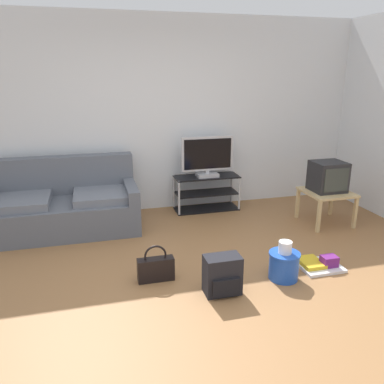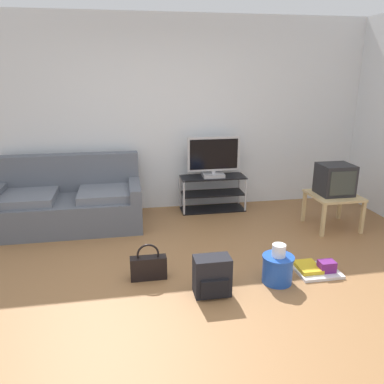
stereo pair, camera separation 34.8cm
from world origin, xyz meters
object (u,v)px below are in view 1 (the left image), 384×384
Objects in this scene: side_table at (327,195)px; couch at (63,206)px; tv_stand at (206,193)px; backpack at (222,275)px; handbag at (156,268)px; crt_tv at (328,176)px; cleaning_bucket at (284,263)px; flat_tv at (207,157)px; floor_tray at (319,264)px.

couch is at bearing 168.72° from side_table.
tv_stand reaches higher than backpack.
couch is 1.84m from handbag.
crt_tv is 1.11× the size of handbag.
backpack is at bearing -53.27° from couch.
crt_tv is at bearing 44.71° from cleaning_bucket.
backpack is at bearing -172.21° from cleaning_bucket.
handbag is at bearing -159.14° from crt_tv.
flat_tv is at bearing 86.69° from backpack.
cleaning_bucket is at bearing -135.29° from crt_tv.
cleaning_bucket is (-1.23, -1.20, -0.22)m from side_table.
tv_stand is at bearing 93.96° from cleaning_bucket.
side_table is 1.73m from cleaning_bucket.
tv_stand is 1.66m from side_table.
couch is at bearing -172.58° from tv_stand.
couch is at bearing 119.95° from handbag.
tv_stand is 2.13m from cleaning_bucket.
cleaning_bucket is at bearing -167.53° from floor_tray.
side_table is at bearing 44.33° from cleaning_bucket.
crt_tv is (3.36, -0.65, 0.32)m from couch.
crt_tv is 0.97× the size of floor_tray.
tv_stand reaches higher than cleaning_bucket.
flat_tv is at bearing 59.58° from handbag.
cleaning_bucket is (0.15, -2.10, -0.63)m from flat_tv.
flat_tv is 2.02× the size of handbag.
couch is 5.06× the size of backpack.
floor_tray is (0.61, -2.02, -0.21)m from tv_stand.
side_table is 0.26m from crt_tv.
couch reaches higher than tv_stand.
crt_tv is at bearing -33.53° from tv_stand.
crt_tv is 1.13× the size of backpack.
cleaning_bucket is (-1.23, -1.22, -0.48)m from crt_tv.
flat_tv is 1.70m from side_table.
handbag is at bearing 155.64° from backpack.
crt_tv reaches higher than tv_stand.
tv_stand is (1.98, 0.26, -0.06)m from couch.
handbag is (-1.07, -1.84, -0.12)m from tv_stand.
flat_tv is at bearing 147.13° from crt_tv.
crt_tv is 2.66m from handbag.
backpack is 0.98× the size of handbag.
crt_tv reaches higher than backpack.
floor_tray is (0.61, -2.00, -0.75)m from flat_tv.
backpack is (-0.52, -2.20, -0.61)m from flat_tv.
flat_tv is 2.05× the size of backpack.
cleaning_bucket is (1.22, -0.28, 0.03)m from handbag.
flat_tv reaches higher than side_table.
handbag is at bearing -120.11° from tv_stand.
couch is 4.34× the size of floor_tray.
handbag is (-1.07, -1.82, -0.66)m from flat_tv.
tv_stand is 2.13m from floor_tray.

